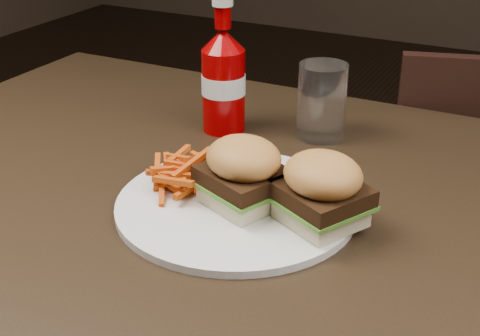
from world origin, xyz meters
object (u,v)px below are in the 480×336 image
at_px(plate, 236,205).
at_px(tumbler, 322,101).
at_px(ketchup_bottle, 224,92).
at_px(dining_table, 253,213).
at_px(chair_far, 468,223).

distance_m(plate, tumbler, 0.26).
bearing_deg(ketchup_bottle, dining_table, -52.62).
bearing_deg(chair_far, dining_table, 56.69).
xyz_separation_m(plate, ketchup_bottle, (-0.13, 0.21, 0.06)).
height_order(plate, tumbler, tumbler).
xyz_separation_m(chair_far, ketchup_bottle, (-0.33, -0.45, 0.38)).
distance_m(ketchup_bottle, tumbler, 0.15).
height_order(dining_table, ketchup_bottle, ketchup_bottle).
bearing_deg(ketchup_bottle, plate, -58.35).
bearing_deg(plate, ketchup_bottle, 121.65).
height_order(chair_far, tumbler, tumbler).
xyz_separation_m(dining_table, tumbler, (0.00, 0.22, 0.08)).
distance_m(dining_table, tumbler, 0.23).
relative_size(plate, tumbler, 2.58).
bearing_deg(dining_table, ketchup_bottle, 127.38).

